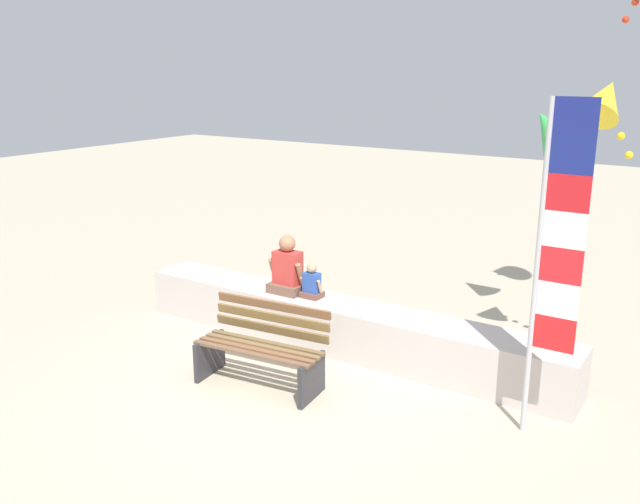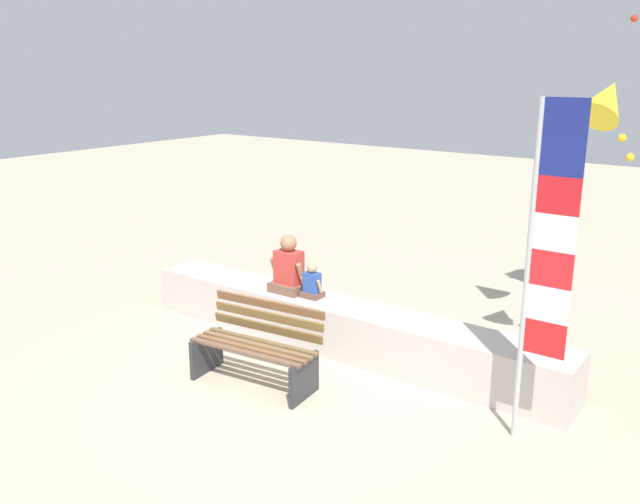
# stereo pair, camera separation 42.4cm
# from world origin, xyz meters

# --- Properties ---
(ground_plane) EXTENTS (40.00, 40.00, 0.00)m
(ground_plane) POSITION_xyz_m (0.00, 0.00, 0.00)
(ground_plane) COLOR #B8AC92
(seawall_ledge) EXTENTS (5.70, 0.64, 0.60)m
(seawall_ledge) POSITION_xyz_m (0.00, 1.39, 0.30)
(seawall_ledge) COLOR beige
(seawall_ledge) RESTS_ON ground
(park_bench) EXTENTS (1.47, 0.75, 0.88)m
(park_bench) POSITION_xyz_m (-0.23, 0.14, 0.41)
(park_bench) COLOR brown
(park_bench) RESTS_ON ground
(person_adult) EXTENTS (0.49, 0.36, 0.74)m
(person_adult) POSITION_xyz_m (-0.78, 1.39, 0.89)
(person_adult) COLOR brown
(person_adult) RESTS_ON seawall_ledge
(person_child) EXTENTS (0.29, 0.21, 0.44)m
(person_child) POSITION_xyz_m (-0.41, 1.39, 0.77)
(person_child) COLOR brown
(person_child) RESTS_ON seawall_ledge
(flag_banner) EXTENTS (0.41, 0.05, 3.13)m
(flag_banner) POSITION_xyz_m (2.59, 0.71, 1.84)
(flag_banner) COLOR #B7B7BC
(flag_banner) RESTS_ON ground
(kite_green) EXTENTS (0.77, 0.63, 0.93)m
(kite_green) POSITION_xyz_m (1.80, 3.36, 2.61)
(kite_green) COLOR green
(kite_yellow) EXTENTS (0.60, 0.68, 0.89)m
(kite_yellow) POSITION_xyz_m (2.60, 2.23, 3.04)
(kite_yellow) COLOR yellow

